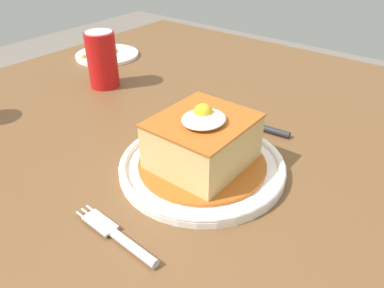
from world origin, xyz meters
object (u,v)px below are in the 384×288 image
fork (122,239)px  knife (258,126)px  soda_can (102,60)px  side_plate_fries (107,55)px  main_plate (202,165)px

fork → knife: (0.34, 0.01, -0.00)m
soda_can → side_plate_fries: bearing=48.2°
fork → side_plate_fries: size_ratio=0.83×
knife → side_plate_fries: (0.09, 0.52, -0.00)m
knife → side_plate_fries: side_plate_fries is taller
fork → side_plate_fries: bearing=50.7°
knife → main_plate: bearing=178.3°
main_plate → fork: size_ratio=1.81×
main_plate → fork: main_plate is taller
soda_can → side_plate_fries: size_ratio=0.73×
main_plate → soda_can: bearing=71.5°
main_plate → soda_can: size_ratio=2.07×
side_plate_fries → main_plate: bearing=-116.3°
main_plate → side_plate_fries: (0.26, 0.52, -0.00)m
fork → soda_can: 0.49m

